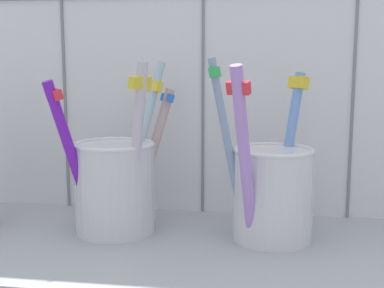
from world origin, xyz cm
name	(u,v)px	position (x,y,z in cm)	size (l,w,h in cm)	color
counter_slab	(188,255)	(0.00, 0.00, 1.00)	(64.00, 22.00, 2.00)	#9EA3A8
tile_wall_back	(204,29)	(0.00, 12.00, 22.50)	(64.00, 2.20, 45.00)	white
toothbrush_cup_left	(116,182)	(-7.66, 2.83, 7.03)	(10.87, 10.71, 16.98)	silver
toothbrush_cup_right	(271,189)	(7.64, 2.73, 6.94)	(10.15, 11.79, 17.26)	silver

